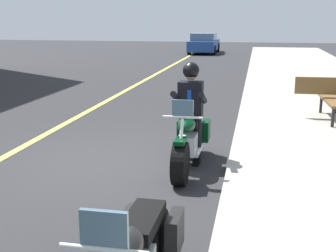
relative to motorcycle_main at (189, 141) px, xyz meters
name	(u,v)px	position (x,y,z in m)	size (l,w,h in m)	color
ground_plane	(112,163)	(0.07, -1.33, -0.45)	(80.00, 80.00, 0.00)	#28282B
lane_center_stripe	(6,156)	(0.07, -3.33, -0.45)	(60.00, 0.16, 0.01)	#E5DB4C
motorcycle_main	(189,141)	(0.00, 0.00, 0.00)	(2.21, 0.60, 1.26)	black
rider_main	(190,104)	(-0.19, 0.00, 0.58)	(0.62, 0.54, 1.74)	black
car_silver	(204,43)	(-24.81, -2.70, 0.24)	(4.60, 1.92, 1.40)	navy
bench_sidewalk	(335,95)	(-3.64, 2.86, 0.26)	(1.82, 1.80, 0.95)	brown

